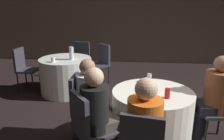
% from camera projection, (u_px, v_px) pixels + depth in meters
% --- Properties ---
extents(wall_back, '(16.00, 0.06, 2.80)m').
position_uv_depth(wall_back, '(142.00, 19.00, 6.88)').
color(wall_back, '#7A6B5B').
rests_on(wall_back, ground_plane).
extents(table_near, '(1.05, 1.05, 0.75)m').
position_uv_depth(table_near, '(151.00, 118.00, 2.91)').
color(table_near, white).
rests_on(table_near, ground_plane).
extents(table_far, '(1.08, 1.08, 0.75)m').
position_uv_depth(table_far, '(66.00, 75.00, 4.66)').
color(table_far, white).
rests_on(table_far, ground_plane).
extents(chair_near_west, '(0.41, 0.41, 0.93)m').
position_uv_depth(chair_near_west, '(82.00, 102.00, 2.93)').
color(chair_near_west, '#383842').
rests_on(chair_near_west, ground_plane).
extents(chair_near_southwest, '(0.56, 0.56, 0.93)m').
position_uv_depth(chair_near_southwest, '(87.00, 125.00, 2.38)').
color(chair_near_southwest, '#383842').
rests_on(chair_near_southwest, ground_plane).
extents(chair_near_east, '(0.45, 0.44, 0.93)m').
position_uv_depth(chair_near_east, '(223.00, 104.00, 2.87)').
color(chair_near_east, '#383842').
rests_on(chair_near_east, ground_plane).
extents(chair_far_northeast, '(0.57, 0.57, 0.93)m').
position_uv_depth(chair_far_northeast, '(102.00, 60.00, 5.19)').
color(chair_far_northeast, '#383842').
rests_on(chair_far_northeast, ground_plane).
extents(chair_far_west, '(0.42, 0.42, 0.93)m').
position_uv_depth(chair_far_west, '(23.00, 65.00, 4.74)').
color(chair_far_west, '#383842').
rests_on(chair_far_west, ground_plane).
extents(chair_far_north, '(0.44, 0.45, 0.93)m').
position_uv_depth(chair_far_north, '(81.00, 57.00, 5.50)').
color(chair_far_north, '#383842').
rests_on(chair_far_north, ground_plane).
extents(person_black_shirt, '(0.46, 0.44, 1.20)m').
position_uv_depth(person_black_shirt, '(101.00, 117.00, 2.45)').
color(person_black_shirt, '#4C4238').
rests_on(person_black_shirt, ground_plane).
extents(person_floral_shirt, '(0.51, 0.37, 1.21)m').
position_uv_depth(person_floral_shirt, '(212.00, 100.00, 2.85)').
color(person_floral_shirt, black).
rests_on(person_floral_shirt, ground_plane).
extents(person_orange_shirt, '(0.36, 0.50, 1.21)m').
position_uv_depth(person_orange_shirt, '(145.00, 134.00, 2.13)').
color(person_orange_shirt, black).
rests_on(person_orange_shirt, ground_plane).
extents(person_white_shirt, '(0.50, 0.31, 1.16)m').
position_uv_depth(person_white_shirt, '(94.00, 101.00, 2.91)').
color(person_white_shirt, '#282828').
rests_on(person_white_shirt, ground_plane).
extents(pizza_plate_near, '(0.26, 0.26, 0.02)m').
position_uv_depth(pizza_plate_near, '(151.00, 91.00, 2.81)').
color(pizza_plate_near, white).
rests_on(pizza_plate_near, table_near).
extents(soda_can_silver, '(0.07, 0.07, 0.12)m').
position_uv_depth(soda_can_silver, '(149.00, 78.00, 3.14)').
color(soda_can_silver, silver).
rests_on(soda_can_silver, table_near).
extents(soda_can_red, '(0.07, 0.07, 0.12)m').
position_uv_depth(soda_can_red, '(167.00, 93.00, 2.59)').
color(soda_can_red, red).
rests_on(soda_can_red, table_near).
extents(bottle_far, '(0.09, 0.09, 0.26)m').
position_uv_depth(bottle_far, '(71.00, 53.00, 4.42)').
color(bottle_far, silver).
rests_on(bottle_far, table_far).
extents(cup_far, '(0.08, 0.08, 0.10)m').
position_uv_depth(cup_far, '(53.00, 60.00, 4.24)').
color(cup_far, white).
rests_on(cup_far, table_far).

